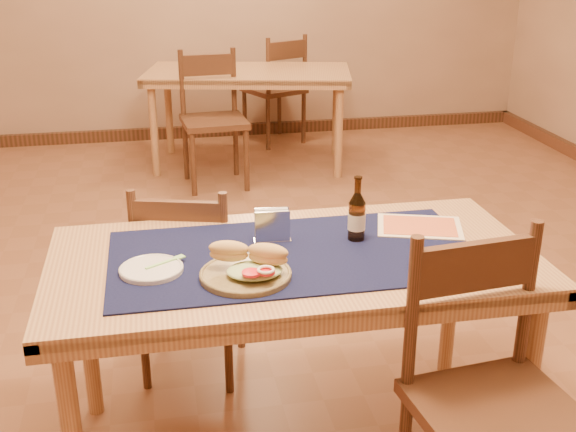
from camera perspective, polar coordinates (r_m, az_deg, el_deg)
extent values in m
cube|color=brown|center=(3.43, -2.25, -9.14)|extent=(6.00, 7.00, 0.02)
cylinder|color=#AB8250|center=(2.55, 18.46, -12.74)|extent=(0.06, 0.06, 0.71)
cylinder|color=#AB8250|center=(2.82, -15.57, -8.78)|extent=(0.06, 0.06, 0.71)
cylinder|color=#AB8250|center=(3.03, 12.74, -6.24)|extent=(0.06, 0.06, 0.71)
cube|color=#AB8250|center=(2.39, 0.46, -3.55)|extent=(1.60, 0.80, 0.04)
cube|color=black|center=(2.38, 0.46, -3.05)|extent=(1.20, 0.60, 0.01)
cube|color=#4F2C1C|center=(6.62, -6.91, 6.66)|extent=(6.00, 0.06, 0.10)
cylinder|color=#AB8250|center=(5.52, -10.55, 6.69)|extent=(0.06, 0.06, 0.71)
cylinder|color=#AB8250|center=(5.40, 4.05, 6.68)|extent=(0.06, 0.06, 0.71)
cylinder|color=#AB8250|center=(6.10, -9.41, 8.18)|extent=(0.06, 0.06, 0.71)
cylinder|color=#AB8250|center=(6.00, 3.82, 8.19)|extent=(0.06, 0.06, 0.71)
cube|color=#AB8250|center=(5.63, -3.15, 11.23)|extent=(1.67, 1.09, 0.04)
cylinder|color=#4F2C1C|center=(3.21, -3.77, -6.98)|extent=(0.03, 0.03, 0.43)
cylinder|color=#4F2C1C|center=(3.27, -9.74, -6.66)|extent=(0.03, 0.03, 0.43)
cylinder|color=#4F2C1C|center=(2.91, -4.74, -10.18)|extent=(0.03, 0.03, 0.43)
cylinder|color=#4F2C1C|center=(2.98, -11.31, -9.74)|extent=(0.03, 0.03, 0.43)
cube|color=#4F2C1C|center=(2.99, -7.59, -4.78)|extent=(0.49, 0.49, 0.04)
cube|color=#4F2C1C|center=(2.69, -8.71, -0.15)|extent=(0.34, 0.12, 0.13)
cylinder|color=#4F2C1C|center=(2.70, -5.05, -2.50)|extent=(0.03, 0.03, 0.44)
cylinder|color=#4F2C1C|center=(2.78, -12.00, -2.22)|extent=(0.03, 0.03, 0.44)
cylinder|color=#4F2C1C|center=(2.54, 17.21, -15.87)|extent=(0.04, 0.04, 0.48)
cube|color=#4F2C1C|center=(2.18, 16.44, -14.89)|extent=(0.49, 0.49, 0.04)
cube|color=#4F2C1C|center=(2.14, 14.58, -3.86)|extent=(0.38, 0.07, 0.15)
cylinder|color=#4F2C1C|center=(2.11, 9.77, -7.72)|extent=(0.04, 0.04, 0.49)
cylinder|color=#4F2C1C|center=(2.30, 18.39, -6.04)|extent=(0.04, 0.04, 0.49)
cylinder|color=#4F2C1C|center=(5.07, -7.51, 4.15)|extent=(0.04, 0.04, 0.47)
cylinder|color=#4F2C1C|center=(5.13, -3.30, 4.52)|extent=(0.04, 0.04, 0.47)
cylinder|color=#4F2C1C|center=(5.43, -8.09, 5.30)|extent=(0.04, 0.04, 0.47)
cylinder|color=#4F2C1C|center=(5.49, -4.15, 5.64)|extent=(0.04, 0.04, 0.47)
cube|color=#4F2C1C|center=(5.21, -5.86, 7.42)|extent=(0.48, 0.48, 0.04)
cube|color=#4F2C1C|center=(5.33, -6.39, 11.78)|extent=(0.38, 0.06, 0.15)
cylinder|color=#4F2C1C|center=(5.33, -8.38, 10.29)|extent=(0.04, 0.04, 0.49)
cylinder|color=#4F2C1C|center=(5.39, -4.31, 10.58)|extent=(0.04, 0.04, 0.49)
cylinder|color=#4F2C1C|center=(6.63, -0.69, 8.45)|extent=(0.04, 0.04, 0.46)
cylinder|color=#4F2C1C|center=(6.43, -3.44, 8.00)|extent=(0.04, 0.04, 0.46)
cylinder|color=#4F2C1C|center=(6.33, 1.24, 7.82)|extent=(0.04, 0.04, 0.46)
cylinder|color=#4F2C1C|center=(6.13, -1.58, 7.34)|extent=(0.04, 0.04, 0.46)
cube|color=#4F2C1C|center=(6.33, -1.13, 9.96)|extent=(0.57, 0.57, 0.04)
cube|color=#4F2C1C|center=(6.10, -0.10, 12.98)|extent=(0.35, 0.18, 0.14)
cylinder|color=#4F2C1C|center=(6.23, 1.33, 12.00)|extent=(0.04, 0.04, 0.47)
cylinder|color=#4F2C1C|center=(6.02, -1.57, 11.66)|extent=(0.04, 0.04, 0.47)
cylinder|color=olive|center=(2.22, -3.37, -4.65)|extent=(0.28, 0.28, 0.02)
torus|color=olive|center=(2.22, -3.37, -4.51)|extent=(0.28, 0.28, 0.01)
ellipsoid|color=#BED08F|center=(2.19, -2.65, -4.32)|extent=(0.17, 0.14, 0.03)
ellipsoid|color=tan|center=(2.23, -4.70, -2.81)|extent=(0.13, 0.09, 0.07)
ellipsoid|color=tan|center=(2.19, -1.59, -3.08)|extent=(0.14, 0.10, 0.07)
cylinder|color=red|center=(2.14, -2.92, -4.50)|extent=(0.06, 0.06, 0.01)
cylinder|color=red|center=(2.14, -1.72, -4.41)|extent=(0.05, 0.05, 0.01)
torus|color=white|center=(2.13, -1.76, -4.26)|extent=(0.05, 0.05, 0.01)
cylinder|color=silver|center=(2.29, -10.75, -4.16)|extent=(0.20, 0.20, 0.01)
torus|color=silver|center=(2.29, -10.76, -4.04)|extent=(0.20, 0.20, 0.01)
cube|color=#94DE79|center=(2.31, -10.03, -3.72)|extent=(0.10, 0.07, 0.00)
cube|color=#94DE79|center=(2.34, -8.58, -3.23)|extent=(0.04, 0.04, 0.00)
cylinder|color=#3F220B|center=(2.47, 5.44, -0.41)|extent=(0.06, 0.06, 0.13)
cone|color=#3F220B|center=(2.44, 5.51, 1.40)|extent=(0.06, 0.06, 0.04)
cylinder|color=#3F220B|center=(2.43, 5.54, 2.37)|extent=(0.02, 0.02, 0.05)
cylinder|color=#3F220B|center=(2.42, 5.57, 3.04)|extent=(0.03, 0.03, 0.01)
cylinder|color=beige|center=(2.47, 5.44, -0.41)|extent=(0.06, 0.06, 0.06)
cube|color=silver|center=(2.48, -1.25, -1.88)|extent=(0.13, 0.05, 0.00)
cube|color=silver|center=(2.44, -1.21, -0.86)|extent=(0.12, 0.01, 0.11)
cube|color=silver|center=(2.47, -1.30, -0.51)|extent=(0.12, 0.01, 0.11)
cube|color=silver|center=(2.46, -1.25, -0.78)|extent=(0.12, 0.04, 0.10)
cube|color=#4780E3|center=(2.44, -1.22, -0.71)|extent=(0.08, 0.01, 0.04)
cube|color=beige|center=(2.63, 10.36, -0.82)|extent=(0.35, 0.30, 0.00)
cube|color=#C15831|center=(2.63, 10.36, -0.76)|extent=(0.30, 0.25, 0.00)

